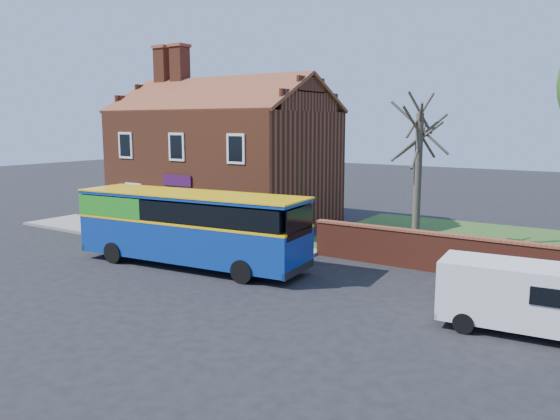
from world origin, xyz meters
The scene contains 7 objects.
ground centered at (0.00, 0.00, 0.00)m, with size 120.00×120.00×0.00m, color black.
pavement centered at (-7.00, 5.75, 0.06)m, with size 18.00×3.50×0.12m, color gray.
kerb centered at (-7.00, 4.00, 0.07)m, with size 18.00×0.15×0.14m, color slate.
shop_building centered at (-7.02, 11.50, 3.41)m, with size 12.30×8.13×10.50m.
bus centered at (-1.75, 2.37, 1.73)m, with size 10.19×3.47×3.05m.
van_near centered at (11.36, 2.04, 1.10)m, with size 4.61×2.17×1.97m.
bare_tree centered at (5.14, 10.83, 3.54)m, with size 2.59×3.09×6.91m.
Camera 1 is at (13.70, -13.98, 5.84)m, focal length 35.00 mm.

